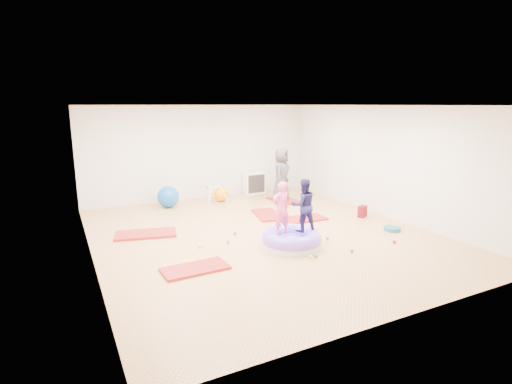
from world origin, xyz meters
name	(u,v)px	position (x,y,z in m)	size (l,w,h in m)	color
room	(262,172)	(0.00, 0.00, 1.40)	(7.01, 8.01, 2.81)	tan
gym_mat_front_left	(195,269)	(-1.95, -1.20, 0.02)	(1.14, 0.57, 0.05)	maroon
gym_mat_mid_left	(146,234)	(-2.32, 1.10, 0.03)	(1.30, 0.65, 0.05)	maroon
gym_mat_center_back	(267,215)	(0.82, 1.27, 0.02)	(1.17, 0.58, 0.05)	maroon
gym_mat_right	(303,219)	(1.42, 0.53, 0.02)	(1.16, 0.58, 0.05)	maroon
gym_mat_rear_right	(284,200)	(2.04, 2.50, 0.02)	(1.07, 0.53, 0.04)	maroon
inflatable_cushion	(291,240)	(0.15, -0.98, 0.15)	(1.21, 1.21, 0.38)	silver
child_pink	(281,206)	(-0.10, -0.98, 0.88)	(0.39, 0.26, 1.07)	#FD5192
child_navy	(303,203)	(0.41, -1.00, 0.89)	(0.53, 0.41, 1.08)	#201C51
adult_caregiver	(281,174)	(1.96, 2.52, 0.81)	(0.75, 0.49, 1.54)	#434345
infant	(280,198)	(1.79, 2.29, 0.16)	(0.40, 0.41, 0.24)	#9DC8F3
ball_pit_balls	(294,243)	(0.26, -0.92, 0.04)	(3.74, 2.10, 0.07)	#C40F03
exercise_ball_blue	(168,197)	(-1.24, 3.27, 0.30)	(0.60, 0.60, 0.60)	#1059B3
exercise_ball_orange	(221,194)	(0.33, 3.25, 0.22)	(0.44, 0.44, 0.44)	#FF9B08
infant_play_gym	(215,191)	(0.14, 3.27, 0.32)	(0.63, 0.59, 0.48)	white
cube_shelf	(254,183)	(1.71, 3.79, 0.34)	(0.68, 0.33, 0.68)	white
balance_disc	(392,229)	(2.77, -1.12, 0.04)	(0.37, 0.37, 0.08)	#145E75
backpack	(362,211)	(2.93, 0.07, 0.15)	(0.25, 0.15, 0.29)	#AE0D22
yellow_toy	(189,261)	(-1.94, -0.81, 0.01)	(0.18, 0.18, 0.03)	yellow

